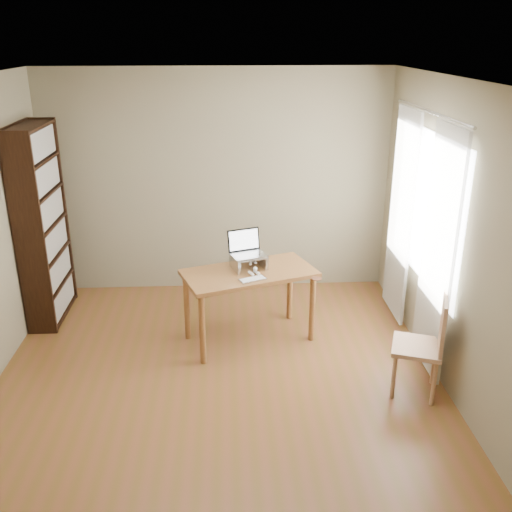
# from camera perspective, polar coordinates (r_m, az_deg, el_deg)

# --- Properties ---
(room) EXTENTS (4.04, 4.54, 2.64)m
(room) POSITION_cam_1_polar(r_m,az_deg,el_deg) (4.56, -3.80, 0.50)
(room) COLOR brown
(room) RESTS_ON ground
(bookshelf) EXTENTS (0.30, 0.90, 2.10)m
(bookshelf) POSITION_cam_1_polar(r_m,az_deg,el_deg) (6.40, -20.58, 2.94)
(bookshelf) COLOR black
(bookshelf) RESTS_ON ground
(curtains) EXTENTS (0.03, 1.90, 2.25)m
(curtains) POSITION_cam_1_polar(r_m,az_deg,el_deg) (5.64, 15.87, 2.44)
(curtains) COLOR silver
(curtains) RESTS_ON ground
(desk) EXTENTS (1.41, 1.02, 0.75)m
(desk) POSITION_cam_1_polar(r_m,az_deg,el_deg) (5.63, -0.69, -2.57)
(desk) COLOR brown
(desk) RESTS_ON ground
(laptop_stand) EXTENTS (0.32, 0.25, 0.13)m
(laptop_stand) POSITION_cam_1_polar(r_m,az_deg,el_deg) (5.63, -0.73, -0.45)
(laptop_stand) COLOR silver
(laptop_stand) RESTS_ON desk
(laptop) EXTENTS (0.39, 0.38, 0.24)m
(laptop) POSITION_cam_1_polar(r_m,az_deg,el_deg) (5.64, -0.76, 0.80)
(laptop) COLOR silver
(laptop) RESTS_ON laptop_stand
(keyboard) EXTENTS (0.28, 0.20, 0.02)m
(keyboard) POSITION_cam_1_polar(r_m,az_deg,el_deg) (5.38, -0.35, -2.35)
(keyboard) COLOR silver
(keyboard) RESTS_ON desk
(coaster) EXTENTS (0.10, 0.10, 0.01)m
(coaster) POSITION_cam_1_polar(r_m,az_deg,el_deg) (5.44, 6.08, -2.26)
(coaster) COLOR brown
(coaster) RESTS_ON desk
(cat) EXTENTS (0.23, 0.47, 0.14)m
(cat) POSITION_cam_1_polar(r_m,az_deg,el_deg) (5.66, -0.98, -0.56)
(cat) COLOR #4E483D
(cat) RESTS_ON desk
(chair) EXTENTS (0.52, 0.52, 0.92)m
(chair) POSITION_cam_1_polar(r_m,az_deg,el_deg) (5.09, 16.62, -8.13)
(chair) COLOR tan
(chair) RESTS_ON ground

